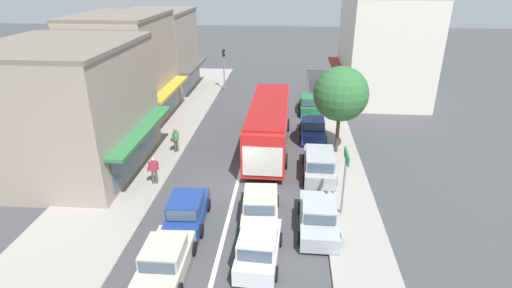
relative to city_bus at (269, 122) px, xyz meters
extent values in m
plane|color=#3F3F42|center=(-1.51, -5.00, -1.88)|extent=(140.00, 140.00, 0.00)
cube|color=silver|center=(-1.51, -1.00, -1.88)|extent=(0.20, 28.00, 0.01)
cube|color=gray|center=(-8.31, 1.00, -1.81)|extent=(5.20, 44.00, 0.14)
cube|color=gray|center=(4.69, 1.00, -1.82)|extent=(2.80, 44.00, 0.12)
cube|color=gray|center=(-11.71, -4.08, 1.87)|extent=(7.85, 9.23, 7.51)
cube|color=#2D703D|center=(-7.34, -4.08, 0.82)|extent=(1.10, 8.49, 0.20)
cube|color=#425160|center=(-7.76, -4.08, -0.48)|extent=(0.06, 7.39, 1.80)
cube|color=#6E6358|center=(-11.71, -4.08, 5.74)|extent=(8.01, 9.23, 0.24)
cube|color=gray|center=(-11.71, 4.82, 2.20)|extent=(6.08, 8.31, 8.15)
cube|color=gold|center=(-8.22, 4.82, 0.82)|extent=(1.10, 7.65, 0.20)
cube|color=#425160|center=(-8.64, 4.82, -0.48)|extent=(0.06, 6.65, 1.80)
cube|color=#6E6358|center=(-11.71, 4.82, 6.39)|extent=(6.24, 8.31, 0.24)
cube|color=gray|center=(-11.71, 13.32, 1.96)|extent=(6.15, 8.40, 7.67)
cube|color=#4C4742|center=(-8.19, 13.32, 0.82)|extent=(1.10, 7.73, 0.20)
cube|color=#425160|center=(-8.61, 13.32, -0.48)|extent=(0.06, 6.72, 1.80)
cube|color=#6E6358|center=(-11.71, 13.32, 5.91)|extent=(6.31, 8.40, 0.24)
cube|color=silver|center=(9.99, 13.19, 2.74)|extent=(7.22, 10.53, 9.24)
cube|color=maroon|center=(5.93, 13.19, 0.82)|extent=(1.10, 9.69, 0.20)
cube|color=#425160|center=(6.35, 13.19, -0.48)|extent=(0.06, 8.42, 1.80)
cube|color=red|center=(0.00, 0.01, -0.12)|extent=(2.60, 10.82, 2.70)
cube|color=#425160|center=(0.00, 0.01, 0.28)|extent=(2.64, 10.39, 0.90)
cube|color=beige|center=(-0.05, -5.42, -0.32)|extent=(2.25, 0.08, 1.76)
cube|color=maroon|center=(0.00, 0.01, 1.29)|extent=(2.47, 9.96, 0.12)
cylinder|color=black|center=(-1.22, 3.37, -1.40)|extent=(0.27, 0.96, 0.96)
cylinder|color=black|center=(1.28, 3.35, -1.40)|extent=(0.27, 0.96, 0.96)
cylinder|color=black|center=(-1.28, -2.95, -1.40)|extent=(0.27, 0.96, 0.96)
cylinder|color=black|center=(1.22, -2.97, -1.40)|extent=(0.27, 0.96, 0.96)
cube|color=navy|center=(-3.42, -9.30, -1.36)|extent=(1.81, 3.77, 0.76)
cube|color=navy|center=(-3.40, -9.60, -0.66)|extent=(1.61, 1.97, 0.64)
cube|color=#425160|center=(-3.45, -8.63, -0.66)|extent=(1.40, 0.12, 0.54)
cube|color=#425160|center=(-3.36, -10.57, -0.66)|extent=(1.37, 0.12, 0.51)
cylinder|color=black|center=(-4.29, -8.23, -1.57)|extent=(0.21, 0.63, 0.62)
cylinder|color=black|center=(-2.65, -8.16, -1.57)|extent=(0.21, 0.63, 0.62)
cylinder|color=black|center=(-4.19, -10.45, -1.57)|extent=(0.21, 0.63, 0.62)
cylinder|color=black|center=(-2.55, -10.38, -1.57)|extent=(0.21, 0.63, 0.62)
cube|color=#B7B29E|center=(0.07, -8.72, -1.37)|extent=(1.93, 4.28, 0.72)
cube|color=#B7B29E|center=(0.08, -8.82, -0.71)|extent=(1.65, 1.87, 0.60)
cube|color=#425160|center=(0.03, -7.90, -0.71)|extent=(1.44, 0.13, 0.51)
cube|color=#425160|center=(0.12, -9.74, -0.71)|extent=(1.41, 0.13, 0.48)
cylinder|color=black|center=(-0.85, -7.50, -1.57)|extent=(0.21, 0.63, 0.62)
cylinder|color=black|center=(0.87, -7.42, -1.57)|extent=(0.21, 0.63, 0.62)
cylinder|color=black|center=(-0.73, -10.02, -1.57)|extent=(0.21, 0.63, 0.62)
cylinder|color=black|center=(0.99, -9.93, -1.57)|extent=(0.21, 0.63, 0.62)
cube|color=silver|center=(0.25, -11.77, -1.36)|extent=(1.82, 3.78, 0.76)
cube|color=silver|center=(0.23, -12.07, -0.66)|extent=(1.61, 1.97, 0.64)
cube|color=#425160|center=(0.28, -11.10, -0.66)|extent=(1.40, 0.13, 0.54)
cube|color=#425160|center=(0.19, -13.03, -0.66)|extent=(1.37, 0.13, 0.51)
cylinder|color=black|center=(-0.52, -10.62, -1.57)|extent=(0.21, 0.63, 0.62)
cylinder|color=black|center=(1.12, -10.70, -1.57)|extent=(0.21, 0.63, 0.62)
cylinder|color=black|center=(-0.62, -12.83, -1.57)|extent=(0.21, 0.63, 0.62)
cylinder|color=black|center=(1.01, -12.91, -1.57)|extent=(0.21, 0.63, 0.62)
cube|color=#B7B29E|center=(-3.45, -12.92, -1.37)|extent=(1.76, 4.22, 0.72)
cube|color=#B7B29E|center=(-3.45, -13.02, -0.71)|extent=(1.58, 1.82, 0.60)
cube|color=#425160|center=(-3.46, -12.10, -0.71)|extent=(1.44, 0.07, 0.51)
cube|color=#425160|center=(-3.44, -13.94, -0.71)|extent=(1.40, 0.07, 0.48)
cylinder|color=black|center=(-4.32, -11.67, -1.57)|extent=(0.19, 0.62, 0.62)
cylinder|color=black|center=(-2.60, -11.65, -1.57)|extent=(0.19, 0.62, 0.62)
cube|color=#9EA3A8|center=(2.89, -9.25, -1.37)|extent=(1.77, 4.22, 0.72)
cube|color=#9EA3A8|center=(2.89, -9.35, -0.71)|extent=(1.58, 1.82, 0.60)
cube|color=#425160|center=(2.90, -8.43, -0.71)|extent=(1.44, 0.08, 0.51)
cube|color=#425160|center=(2.88, -10.27, -0.71)|extent=(1.40, 0.08, 0.48)
cylinder|color=black|center=(2.05, -7.98, -1.57)|extent=(0.19, 0.62, 0.62)
cylinder|color=black|center=(3.77, -8.00, -1.57)|extent=(0.19, 0.62, 0.62)
cylinder|color=black|center=(2.02, -10.50, -1.57)|extent=(0.19, 0.62, 0.62)
cylinder|color=black|center=(3.74, -10.52, -1.57)|extent=(0.19, 0.62, 0.62)
cube|color=#9EA3A8|center=(3.26, -3.63, -1.36)|extent=(1.84, 4.53, 0.76)
cube|color=#9EA3A8|center=(3.25, -3.98, -0.64)|extent=(1.69, 2.63, 0.68)
cube|color=#425160|center=(3.28, -2.66, -0.64)|extent=(1.51, 0.09, 0.58)
cube|color=#425160|center=(3.23, -5.30, -0.64)|extent=(1.48, 0.09, 0.54)
cylinder|color=black|center=(2.40, -2.26, -1.57)|extent=(0.19, 0.62, 0.62)
cylinder|color=black|center=(4.16, -2.29, -1.57)|extent=(0.19, 0.62, 0.62)
cylinder|color=black|center=(2.36, -4.96, -1.57)|extent=(0.19, 0.62, 0.62)
cylinder|color=black|center=(4.12, -4.99, -1.57)|extent=(0.19, 0.62, 0.62)
cube|color=navy|center=(3.15, 2.24, -1.37)|extent=(1.77, 4.22, 0.72)
cube|color=navy|center=(3.15, 2.14, -0.71)|extent=(1.58, 1.82, 0.60)
cube|color=#425160|center=(3.16, 3.06, -0.71)|extent=(1.44, 0.08, 0.51)
cube|color=#425160|center=(3.14, 1.22, -0.71)|extent=(1.40, 0.08, 0.48)
cylinder|color=black|center=(2.30, 3.51, -1.57)|extent=(0.19, 0.62, 0.62)
cylinder|color=black|center=(4.02, 3.49, -1.57)|extent=(0.19, 0.62, 0.62)
cylinder|color=black|center=(2.27, 0.99, -1.57)|extent=(0.19, 0.62, 0.62)
cylinder|color=black|center=(3.99, 0.97, -1.57)|extent=(0.19, 0.62, 0.62)
cube|color=#1E6638|center=(3.12, 7.91, -1.36)|extent=(1.67, 3.71, 0.76)
cube|color=#1E6638|center=(3.12, 7.61, -0.66)|extent=(1.53, 1.91, 0.64)
cube|color=#425160|center=(3.11, 8.58, -0.66)|extent=(1.40, 0.07, 0.54)
cube|color=#425160|center=(3.13, 6.64, -0.66)|extent=(1.37, 0.07, 0.51)
cylinder|color=black|center=(2.29, 9.01, -1.57)|extent=(0.18, 0.62, 0.62)
cylinder|color=black|center=(3.93, 9.03, -1.57)|extent=(0.18, 0.62, 0.62)
cylinder|color=black|center=(2.30, 6.79, -1.57)|extent=(0.18, 0.62, 0.62)
cylinder|color=black|center=(3.94, 6.81, -1.57)|extent=(0.18, 0.62, 0.62)
cylinder|color=gray|center=(-5.31, 13.94, 0.22)|extent=(0.12, 0.12, 4.20)
cube|color=black|center=(-5.31, 13.94, 1.97)|extent=(0.24, 0.24, 0.68)
sphere|color=black|center=(-5.17, 13.94, 2.20)|extent=(0.13, 0.13, 0.13)
sphere|color=orange|center=(-5.17, 13.94, 1.98)|extent=(0.13, 0.13, 0.13)
sphere|color=black|center=(-5.17, 13.94, 1.76)|extent=(0.13, 0.13, 0.13)
cylinder|color=gray|center=(4.14, -7.99, -0.08)|extent=(0.10, 0.10, 3.60)
cube|color=#19753D|center=(4.14, -8.01, 1.42)|extent=(0.08, 1.40, 0.44)
cube|color=white|center=(4.19, -8.01, 1.42)|extent=(0.01, 1.10, 0.10)
cylinder|color=brown|center=(4.61, -0.45, -0.43)|extent=(0.24, 0.24, 2.90)
cylinder|color=brown|center=(4.61, 0.01, 1.47)|extent=(0.10, 0.98, 0.97)
cylinder|color=brown|center=(5.09, -0.45, 1.49)|extent=(1.04, 0.10, 1.01)
cylinder|color=brown|center=(4.61, -0.91, 1.42)|extent=(0.10, 0.99, 0.88)
cylinder|color=brown|center=(4.13, -0.45, 1.45)|extent=(1.02, 0.10, 0.94)
sphere|color=#2D6633|center=(4.61, -0.45, 2.26)|extent=(3.54, 3.54, 3.54)
cylinder|color=#4C4742|center=(-6.08, -1.38, -1.32)|extent=(0.14, 0.14, 0.84)
cylinder|color=#4C4742|center=(-6.19, -1.52, -1.32)|extent=(0.14, 0.14, 0.84)
cube|color=#478951|center=(-6.13, -1.45, -0.62)|extent=(0.39, 0.42, 0.56)
sphere|color=brown|center=(-6.13, -1.45, -0.22)|extent=(0.22, 0.22, 0.22)
cylinder|color=#478951|center=(-5.99, -1.26, -0.62)|extent=(0.09, 0.09, 0.54)
cylinder|color=#478951|center=(-6.28, -1.64, -0.62)|extent=(0.09, 0.09, 0.54)
cube|color=brown|center=(-6.31, -1.71, -0.80)|extent=(0.25, 0.23, 0.22)
cylinder|color=#4C4742|center=(-6.11, -5.83, -1.32)|extent=(0.14, 0.14, 0.84)
cylinder|color=#4C4742|center=(-6.28, -5.88, -1.32)|extent=(0.14, 0.14, 0.84)
cube|color=#A82D38|center=(-6.19, -5.86, -0.62)|extent=(0.41, 0.31, 0.56)
sphere|color=tan|center=(-6.19, -5.86, -0.22)|extent=(0.22, 0.22, 0.22)
cylinder|color=#A82D38|center=(-5.96, -5.79, -0.62)|extent=(0.09, 0.09, 0.54)
cylinder|color=#A82D38|center=(-6.42, -5.92, -0.62)|extent=(0.09, 0.09, 0.54)
cube|color=maroon|center=(-6.49, -5.96, -0.80)|extent=(0.16, 0.26, 0.22)
camera|label=1|loc=(1.30, -25.42, 9.57)|focal=28.00mm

